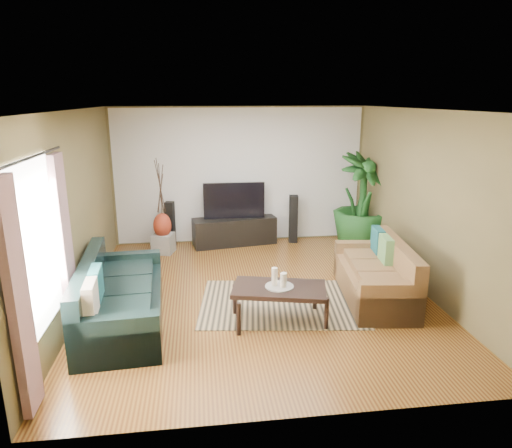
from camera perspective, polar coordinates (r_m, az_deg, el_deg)
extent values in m
plane|color=brown|center=(6.93, 0.21, -8.84)|extent=(5.50, 5.50, 0.00)
plane|color=white|center=(6.31, 0.24, 14.09)|extent=(5.50, 5.50, 0.00)
plane|color=brown|center=(9.17, -2.05, 6.05)|extent=(5.00, 0.00, 5.00)
plane|color=brown|center=(3.91, 5.59, -7.28)|extent=(5.00, 0.00, 5.00)
plane|color=brown|center=(6.65, -21.67, 1.29)|extent=(0.00, 5.50, 5.50)
plane|color=brown|center=(7.25, 20.25, 2.54)|extent=(0.00, 5.50, 5.50)
plane|color=white|center=(9.16, -2.04, 6.04)|extent=(4.90, 0.00, 4.90)
plane|color=white|center=(5.15, -25.69, -2.52)|extent=(0.00, 1.80, 1.80)
cube|color=gray|center=(4.55, -27.57, -8.40)|extent=(0.08, 0.35, 2.20)
cube|color=gray|center=(5.89, -22.76, -2.59)|extent=(0.08, 0.35, 2.20)
cylinder|color=black|center=(4.95, -26.35, 7.45)|extent=(0.03, 1.90, 0.03)
cube|color=black|center=(6.23, -16.41, -8.12)|extent=(1.14, 2.36, 0.85)
cube|color=brown|center=(6.89, 14.59, -5.69)|extent=(1.06, 1.96, 0.85)
cube|color=tan|center=(6.68, 3.18, -9.79)|extent=(2.48, 1.89, 0.01)
cube|color=black|center=(6.07, 2.90, -9.98)|extent=(1.32, 0.92, 0.49)
cylinder|color=gray|center=(5.97, 2.94, -7.79)|extent=(0.37, 0.37, 0.02)
cylinder|color=white|center=(5.94, 2.33, -6.58)|extent=(0.08, 0.08, 0.24)
cylinder|color=white|center=(5.90, 3.41, -7.02)|extent=(0.08, 0.08, 0.19)
cylinder|color=beige|center=(6.00, 3.51, -6.79)|extent=(0.08, 0.08, 0.15)
cube|color=black|center=(9.15, -2.71, -0.89)|extent=(1.70, 0.76, 0.55)
cube|color=black|center=(9.00, -2.76, 2.96)|extent=(1.20, 0.07, 0.71)
cube|color=black|center=(9.10, -10.67, -0.07)|extent=(0.20, 0.21, 0.91)
cube|color=black|center=(9.27, 4.68, 0.63)|extent=(0.20, 0.22, 0.97)
imported|color=#164419|center=(8.94, 13.02, 2.67)|extent=(1.44, 1.44, 1.86)
cylinder|color=black|center=(9.15, 12.72, -2.19)|extent=(0.34, 0.34, 0.27)
cube|color=#969693|center=(8.84, -11.51, -2.39)|extent=(0.45, 0.45, 0.37)
ellipsoid|color=maroon|center=(8.74, -11.63, -0.18)|extent=(0.34, 0.34, 0.47)
cube|color=#975D31|center=(7.28, -16.95, -6.17)|extent=(0.61, 0.61, 0.51)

